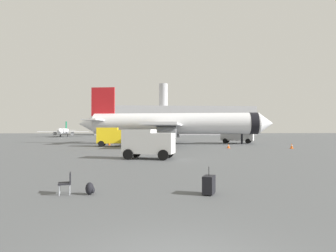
{
  "coord_description": "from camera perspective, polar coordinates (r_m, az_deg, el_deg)",
  "views": [
    {
      "loc": [
        -0.41,
        -4.93,
        2.57
      ],
      "look_at": [
        1.59,
        27.67,
        3.0
      ],
      "focal_mm": 30.02,
      "sensor_mm": 36.0,
      "label": 1
    }
  ],
  "objects": [
    {
      "name": "safety_cone_near",
      "position": [
        39.92,
        12.17,
        -3.99
      ],
      "size": [
        0.44,
        0.44,
        0.61
      ],
      "color": "#F2590C",
      "rests_on": "ground"
    },
    {
      "name": "airplane_at_gate",
      "position": [
        51.27,
        1.14,
        0.46
      ],
      "size": [
        35.71,
        32.36,
        10.5
      ],
      "color": "white",
      "rests_on": "ground"
    },
    {
      "name": "service_truck",
      "position": [
        44.1,
        -11.16,
        -1.99
      ],
      "size": [
        4.89,
        2.7,
        2.9
      ],
      "color": "yellow",
      "rests_on": "ground"
    },
    {
      "name": "gate_chair",
      "position": [
        12.03,
        -19.89,
        -10.63
      ],
      "size": [
        0.58,
        0.58,
        0.86
      ],
      "color": "black",
      "rests_on": "ground"
    },
    {
      "name": "safety_cone_far",
      "position": [
        41.63,
        23.81,
        -3.73
      ],
      "size": [
        0.44,
        0.44,
        0.74
      ],
      "color": "#F2590C",
      "rests_on": "ground"
    },
    {
      "name": "cargo_van",
      "position": [
        24.82,
        -4.06,
        -3.34
      ],
      "size": [
        4.78,
        3.3,
        2.6
      ],
      "color": "white",
      "rests_on": "ground"
    },
    {
      "name": "safety_cone_mid",
      "position": [
        47.68,
        -11.83,
        -3.47
      ],
      "size": [
        0.44,
        0.44,
        0.61
      ],
      "color": "#F2590C",
      "rests_on": "ground"
    },
    {
      "name": "airplane_taxiing",
      "position": [
        108.87,
        -20.45,
        -1.0
      ],
      "size": [
        17.8,
        19.64,
        5.78
      ],
      "color": "white",
      "rests_on": "ground"
    },
    {
      "name": "fuel_truck",
      "position": [
        55.57,
        13.79,
        -1.56
      ],
      "size": [
        6.45,
        4.73,
        3.2
      ],
      "color": "white",
      "rests_on": "ground"
    },
    {
      "name": "traveller_backpack",
      "position": [
        11.79,
        -15.55,
        -12.16
      ],
      "size": [
        0.36,
        0.4,
        0.48
      ],
      "color": "black",
      "rests_on": "ground"
    },
    {
      "name": "rolling_suitcase",
      "position": [
        11.48,
        8.3,
        -11.69
      ],
      "size": [
        0.64,
        0.75,
        1.1
      ],
      "color": "black",
      "rests_on": "ground"
    },
    {
      "name": "terminal_building",
      "position": [
        142.75,
        1.46,
        1.06
      ],
      "size": [
        76.86,
        21.78,
        25.92
      ],
      "color": "#B2B2B7",
      "rests_on": "ground"
    }
  ]
}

